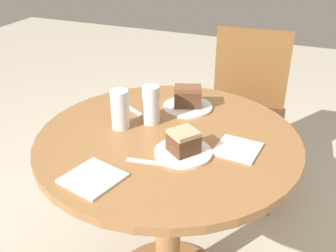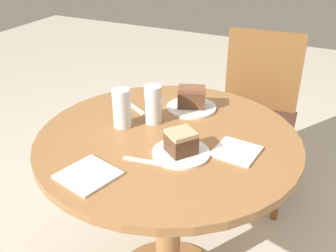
{
  "view_description": "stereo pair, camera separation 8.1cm",
  "coord_description": "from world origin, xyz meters",
  "px_view_note": "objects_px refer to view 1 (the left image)",
  "views": [
    {
      "loc": [
        0.45,
        -1.12,
        1.45
      ],
      "look_at": [
        0.0,
        0.0,
        0.8
      ],
      "focal_mm": 42.0,
      "sensor_mm": 36.0,
      "label": 1
    },
    {
      "loc": [
        0.53,
        -1.09,
        1.45
      ],
      "look_at": [
        0.0,
        0.0,
        0.8
      ],
      "focal_mm": 42.0,
      "sensor_mm": 36.0,
      "label": 2
    }
  ],
  "objects_px": {
    "chair": "(245,110)",
    "cake_slice_far": "(188,96)",
    "plate_near": "(183,152)",
    "plate_far": "(188,107)",
    "glass_lemonade": "(151,106)",
    "cake_slice_near": "(183,141)",
    "glass_water": "(120,112)"
  },
  "relations": [
    {
      "from": "glass_water",
      "to": "plate_far",
      "type": "bearing_deg",
      "value": 55.08
    },
    {
      "from": "plate_far",
      "to": "cake_slice_far",
      "type": "bearing_deg",
      "value": 180.0
    },
    {
      "from": "plate_far",
      "to": "glass_water",
      "type": "distance_m",
      "value": 0.31
    },
    {
      "from": "cake_slice_near",
      "to": "glass_lemonade",
      "type": "relative_size",
      "value": 0.81
    },
    {
      "from": "chair",
      "to": "cake_slice_near",
      "type": "bearing_deg",
      "value": -95.52
    },
    {
      "from": "chair",
      "to": "cake_slice_near",
      "type": "xyz_separation_m",
      "value": [
        -0.02,
        -1.0,
        0.34
      ]
    },
    {
      "from": "plate_near",
      "to": "cake_slice_near",
      "type": "relative_size",
      "value": 1.61
    },
    {
      "from": "plate_near",
      "to": "cake_slice_far",
      "type": "xyz_separation_m",
      "value": [
        -0.1,
        0.33,
        0.05
      ]
    },
    {
      "from": "plate_near",
      "to": "glass_lemonade",
      "type": "distance_m",
      "value": 0.26
    },
    {
      "from": "cake_slice_far",
      "to": "plate_near",
      "type": "bearing_deg",
      "value": -72.79
    },
    {
      "from": "cake_slice_far",
      "to": "glass_lemonade",
      "type": "relative_size",
      "value": 0.86
    },
    {
      "from": "plate_far",
      "to": "glass_water",
      "type": "xyz_separation_m",
      "value": [
        -0.17,
        -0.25,
        0.06
      ]
    },
    {
      "from": "glass_lemonade",
      "to": "glass_water",
      "type": "distance_m",
      "value": 0.12
    },
    {
      "from": "chair",
      "to": "cake_slice_far",
      "type": "xyz_separation_m",
      "value": [
        -0.12,
        -0.66,
        0.34
      ]
    },
    {
      "from": "chair",
      "to": "plate_near",
      "type": "height_order",
      "value": "chair"
    },
    {
      "from": "plate_far",
      "to": "glass_lemonade",
      "type": "relative_size",
      "value": 1.37
    },
    {
      "from": "cake_slice_far",
      "to": "glass_lemonade",
      "type": "distance_m",
      "value": 0.19
    },
    {
      "from": "plate_far",
      "to": "glass_water",
      "type": "relative_size",
      "value": 1.37
    },
    {
      "from": "glass_water",
      "to": "glass_lemonade",
      "type": "bearing_deg",
      "value": 41.68
    },
    {
      "from": "plate_near",
      "to": "glass_water",
      "type": "xyz_separation_m",
      "value": [
        -0.28,
        0.09,
        0.06
      ]
    },
    {
      "from": "glass_lemonade",
      "to": "cake_slice_far",
      "type": "bearing_deg",
      "value": 63.32
    },
    {
      "from": "plate_far",
      "to": "cake_slice_near",
      "type": "bearing_deg",
      "value": -72.79
    },
    {
      "from": "glass_lemonade",
      "to": "cake_slice_near",
      "type": "bearing_deg",
      "value": -40.97
    },
    {
      "from": "plate_far",
      "to": "chair",
      "type": "bearing_deg",
      "value": 79.82
    },
    {
      "from": "plate_far",
      "to": "cake_slice_near",
      "type": "height_order",
      "value": "cake_slice_near"
    },
    {
      "from": "chair",
      "to": "glass_water",
      "type": "xyz_separation_m",
      "value": [
        -0.29,
        -0.91,
        0.35
      ]
    },
    {
      "from": "cake_slice_near",
      "to": "cake_slice_far",
      "type": "distance_m",
      "value": 0.35
    },
    {
      "from": "plate_far",
      "to": "cake_slice_far",
      "type": "height_order",
      "value": "cake_slice_far"
    },
    {
      "from": "cake_slice_far",
      "to": "glass_lemonade",
      "type": "bearing_deg",
      "value": -116.68
    },
    {
      "from": "cake_slice_near",
      "to": "cake_slice_far",
      "type": "bearing_deg",
      "value": 107.21
    },
    {
      "from": "chair",
      "to": "glass_lemonade",
      "type": "relative_size",
      "value": 6.18
    },
    {
      "from": "plate_near",
      "to": "plate_far",
      "type": "relative_size",
      "value": 0.95
    }
  ]
}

